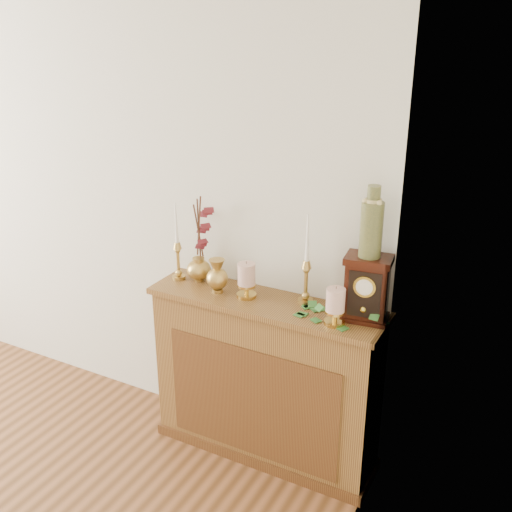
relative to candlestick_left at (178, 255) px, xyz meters
The scene contains 10 objects.
console_shelf 0.83m from the candlestick_left, ahead, with size 1.24×0.34×0.93m.
candlestick_left is the anchor object (origin of this frame).
candlestick_center 0.73m from the candlestick_left, ahead, with size 0.08×0.08×0.46m.
bud_vase 0.29m from the candlestick_left, 10.04° to the right, with size 0.11×0.11×0.18m.
ginger_jar 0.16m from the candlestick_left, 28.91° to the left, with size 0.20×0.21×0.49m.
pillar_candle_left 0.44m from the candlestick_left, ahead, with size 0.10×0.10×0.20m.
pillar_candle_right 0.94m from the candlestick_left, ahead, with size 0.10×0.10×0.19m.
ivy_garland 0.98m from the candlestick_left, ahead, with size 0.42×0.19×0.08m.
mantel_clock 1.05m from the candlestick_left, ahead, with size 0.23×0.17×0.32m.
ceramic_vase 1.09m from the candlestick_left, ahead, with size 0.10×0.10×0.33m.
Camera 1 is at (2.63, -0.32, 2.25)m, focal length 42.00 mm.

